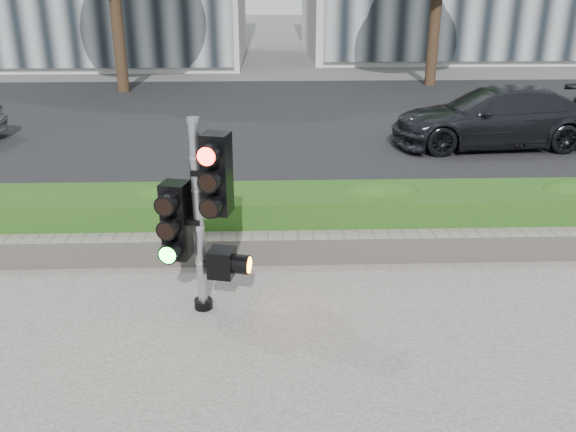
% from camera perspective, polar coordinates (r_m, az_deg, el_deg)
% --- Properties ---
extents(ground, '(120.00, 120.00, 0.00)m').
position_cam_1_polar(ground, '(6.01, -1.80, -12.21)').
color(ground, '#51514C').
rests_on(ground, ground).
extents(road, '(60.00, 13.00, 0.02)m').
position_cam_1_polar(road, '(15.38, -2.02, 8.81)').
color(road, black).
rests_on(road, ground).
extents(curb, '(60.00, 0.25, 0.12)m').
position_cam_1_polar(curb, '(8.79, -1.92, -0.50)').
color(curb, gray).
rests_on(curb, ground).
extents(stone_wall, '(12.00, 0.32, 0.34)m').
position_cam_1_polar(stone_wall, '(7.59, -1.90, -3.01)').
color(stone_wall, gray).
rests_on(stone_wall, sidewalk).
extents(hedge, '(12.00, 1.00, 0.68)m').
position_cam_1_polar(hedge, '(8.12, -1.93, -0.03)').
color(hedge, '#447C26').
rests_on(hedge, sidewalk).
extents(traffic_signal, '(0.75, 0.60, 2.06)m').
position_cam_1_polar(traffic_signal, '(6.20, -8.09, 0.81)').
color(traffic_signal, black).
rests_on(traffic_signal, sidewalk).
extents(car_dark, '(4.32, 1.93, 1.23)m').
position_cam_1_polar(car_dark, '(13.59, 18.70, 8.76)').
color(car_dark, black).
rests_on(car_dark, road).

